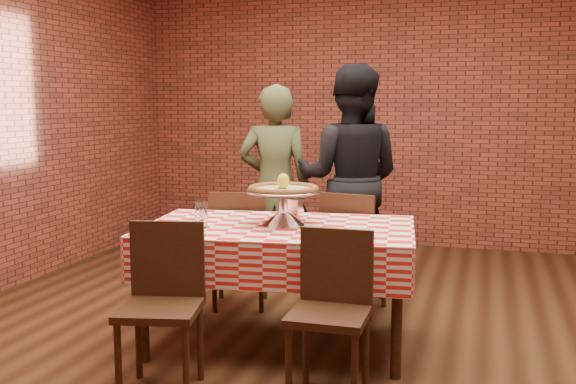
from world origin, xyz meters
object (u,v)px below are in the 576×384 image
object	(u,v)px
diner_black	(350,179)
condiment_caddy	(295,209)
chair_near_right	(329,319)
water_glass_left	(201,218)
pizza_stand	(283,208)
chair_far_left	(240,248)
pizza	(283,190)
table	(279,286)
chair_far_right	(355,251)
diner_olive	(275,185)
chair_near_left	(160,311)
water_glass_right	(202,210)

from	to	relation	value
diner_black	condiment_caddy	bearing A→B (deg)	79.24
chair_near_right	water_glass_left	bearing A→B (deg)	151.69
pizza_stand	chair_near_right	distance (m)	0.96
condiment_caddy	chair_far_left	world-z (taller)	condiment_caddy
pizza	condiment_caddy	distance (m)	0.28
table	diner_black	world-z (taller)	diner_black
table	chair_far_right	xyz separation A→B (m)	(0.32, 0.80, 0.07)
diner_olive	pizza_stand	bearing A→B (deg)	96.15
table	chair_far_right	size ratio (longest dim) A/B	1.84
pizza_stand	condiment_caddy	size ratio (longest dim) A/B	3.75
water_glass_left	condiment_caddy	xyz separation A→B (m)	(0.45, 0.49, 0.00)
condiment_caddy	diner_olive	world-z (taller)	diner_olive
water_glass_left	chair_near_left	size ratio (longest dim) A/B	0.14
chair_far_right	diner_black	world-z (taller)	diner_black
diner_black	chair_near_left	bearing A→B (deg)	73.04
water_glass_right	diner_black	distance (m)	1.47
condiment_caddy	chair_far_left	bearing A→B (deg)	160.29
diner_olive	diner_black	world-z (taller)	diner_black
table	diner_olive	distance (m)	1.49
diner_black	chair_far_left	bearing A→B (deg)	41.35
pizza_stand	water_glass_right	size ratio (longest dim) A/B	3.93
water_glass_right	chair_near_right	bearing A→B (deg)	-35.86
chair_far_right	diner_black	xyz separation A→B (m)	(-0.16, 0.54, 0.46)
water_glass_right	chair_near_left	bearing A→B (deg)	-79.80
water_glass_left	condiment_caddy	distance (m)	0.66
condiment_caddy	chair_near_right	distance (m)	1.14
chair_near_left	chair_far_right	distance (m)	1.79
table	chair_near_left	xyz separation A→B (m)	(-0.38, -0.85, 0.07)
water_glass_left	diner_olive	bearing A→B (deg)	91.47
condiment_caddy	diner_olive	distance (m)	1.18
chair_far_left	diner_black	bearing A→B (deg)	-150.47
water_glass_right	chair_near_right	size ratio (longest dim) A/B	0.14
condiment_caddy	water_glass_left	bearing A→B (deg)	-115.78
water_glass_right	chair_near_left	xyz separation A→B (m)	(0.16, -0.90, -0.38)
pizza_stand	diner_black	bearing A→B (deg)	83.44
water_glass_right	chair_far_right	bearing A→B (deg)	41.07
chair_near_left	chair_far_right	xyz separation A→B (m)	(0.70, 1.65, 0.00)
water_glass_right	diner_olive	world-z (taller)	diner_olive
chair_near_left	diner_olive	distance (m)	2.23
table	diner_black	distance (m)	1.45
condiment_caddy	chair_far_left	xyz separation A→B (m)	(-0.54, 0.40, -0.38)
table	pizza_stand	distance (m)	0.49
pizza_stand	chair_far_right	bearing A→B (deg)	68.15
water_glass_right	chair_near_right	world-z (taller)	water_glass_right
water_glass_left	chair_far_left	xyz separation A→B (m)	(-0.09, 0.88, -0.38)
pizza_stand	water_glass_right	world-z (taller)	pizza_stand
table	chair_near_left	distance (m)	0.93
table	water_glass_right	bearing A→B (deg)	175.06
water_glass_left	chair_far_left	size ratio (longest dim) A/B	0.14
pizza	condiment_caddy	size ratio (longest dim) A/B	3.45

